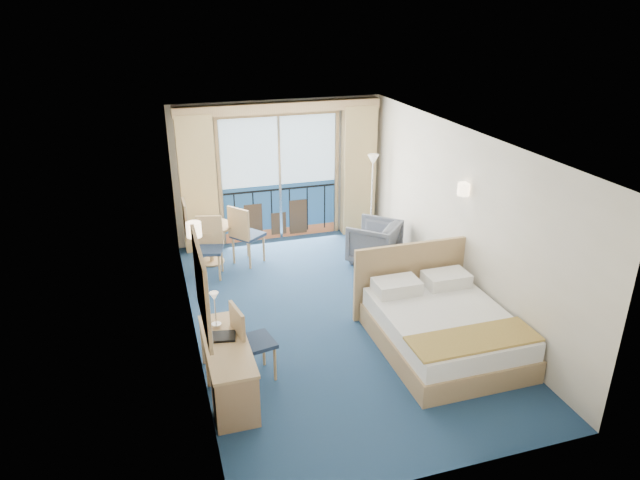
% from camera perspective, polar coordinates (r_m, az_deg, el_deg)
% --- Properties ---
extents(floor, '(6.50, 6.50, 0.00)m').
position_cam_1_polar(floor, '(8.62, 1.18, -7.57)').
color(floor, navy).
rests_on(floor, ground).
extents(room_walls, '(4.04, 6.54, 2.72)m').
position_cam_1_polar(room_walls, '(7.87, 1.29, 3.66)').
color(room_walls, beige).
rests_on(room_walls, ground).
extents(balcony_door, '(2.36, 0.03, 2.52)m').
position_cam_1_polar(balcony_door, '(11.01, -4.07, 5.79)').
color(balcony_door, navy).
rests_on(balcony_door, room_walls).
extents(curtain_left, '(0.65, 0.22, 2.55)m').
position_cam_1_polar(curtain_left, '(10.61, -12.07, 5.42)').
color(curtain_left, tan).
rests_on(curtain_left, room_walls).
extents(curtain_right, '(0.65, 0.22, 2.55)m').
position_cam_1_polar(curtain_right, '(11.28, 3.86, 6.91)').
color(curtain_right, tan).
rests_on(curtain_right, room_walls).
extents(pelmet, '(3.80, 0.25, 0.18)m').
position_cam_1_polar(pelmet, '(10.57, -4.10, 13.09)').
color(pelmet, tan).
rests_on(pelmet, room_walls).
extents(mirror, '(0.05, 1.25, 0.95)m').
position_cam_1_polar(mirror, '(6.23, -11.75, -4.51)').
color(mirror, tan).
rests_on(mirror, room_walls).
extents(wall_print, '(0.04, 0.42, 0.52)m').
position_cam_1_polar(wall_print, '(8.00, -13.30, 2.01)').
color(wall_print, tan).
rests_on(wall_print, room_walls).
extents(sconce_left, '(0.18, 0.18, 0.18)m').
position_cam_1_polar(sconce_left, '(6.93, -12.50, 1.03)').
color(sconce_left, '#FFDEB2').
rests_on(sconce_left, room_walls).
extents(sconce_right, '(0.18, 0.18, 0.18)m').
position_cam_1_polar(sconce_right, '(8.51, 14.17, 4.96)').
color(sconce_right, '#FFDEB2').
rests_on(sconce_right, room_walls).
extents(bed, '(1.80, 2.14, 1.13)m').
position_cam_1_polar(bed, '(7.92, 12.08, -8.43)').
color(bed, tan).
rests_on(bed, ground).
extents(nightstand, '(0.39, 0.37, 0.51)m').
position_cam_1_polar(nightstand, '(9.23, 11.62, -4.09)').
color(nightstand, '#A38156').
rests_on(nightstand, ground).
extents(phone, '(0.24, 0.22, 0.09)m').
position_cam_1_polar(phone, '(9.11, 11.78, -2.40)').
color(phone, white).
rests_on(phone, nightstand).
extents(armchair, '(1.15, 1.15, 0.75)m').
position_cam_1_polar(armchair, '(10.24, 5.44, -0.18)').
color(armchair, '#494F58').
rests_on(armchair, ground).
extents(floor_lamp, '(0.23, 0.23, 1.69)m').
position_cam_1_polar(floor_lamp, '(10.95, 5.28, 6.42)').
color(floor_lamp, silver).
rests_on(floor_lamp, ground).
extents(desk, '(0.50, 1.47, 0.69)m').
position_cam_1_polar(desk, '(6.67, -8.65, -14.15)').
color(desk, tan).
rests_on(desk, ground).
extents(desk_chair, '(0.53, 0.52, 1.03)m').
position_cam_1_polar(desk_chair, '(7.06, -7.23, -9.72)').
color(desk_chair, '#1E2C46').
rests_on(desk_chair, ground).
extents(folder, '(0.34, 0.28, 0.03)m').
position_cam_1_polar(folder, '(6.92, -9.73, -9.49)').
color(folder, black).
rests_on(folder, desk).
extents(desk_lamp, '(0.12, 0.12, 0.45)m').
position_cam_1_polar(desk_lamp, '(6.98, -10.50, -6.16)').
color(desk_lamp, silver).
rests_on(desk_lamp, desk).
extents(round_table, '(0.79, 0.79, 0.71)m').
position_cam_1_polar(round_table, '(10.26, -10.93, 0.55)').
color(round_table, tan).
rests_on(round_table, ground).
extents(table_chair_a, '(0.67, 0.67, 1.10)m').
position_cam_1_polar(table_chair_a, '(10.07, -7.60, 0.80)').
color(table_chair_a, '#1E2C46').
rests_on(table_chair_a, ground).
extents(table_chair_b, '(0.54, 0.54, 1.02)m').
position_cam_1_polar(table_chair_b, '(9.81, -11.01, -0.31)').
color(table_chair_b, '#1E2C46').
rests_on(table_chair_b, ground).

